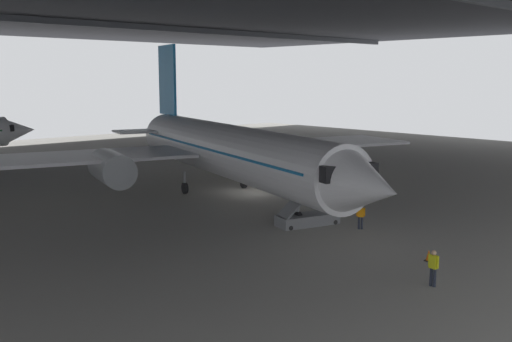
% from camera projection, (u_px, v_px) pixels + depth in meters
% --- Properties ---
extents(ground_plane, '(110.00, 110.00, 0.00)m').
position_uv_depth(ground_plane, '(254.00, 192.00, 49.09)').
color(ground_plane, gray).
extents(hangar_structure, '(121.00, 99.00, 17.17)m').
position_uv_depth(hangar_structure, '(155.00, 0.00, 56.47)').
color(hangar_structure, '#4C4F54').
rests_on(hangar_structure, ground_plane).
extents(airplane_main, '(39.16, 39.72, 12.46)m').
position_uv_depth(airplane_main, '(226.00, 150.00, 47.17)').
color(airplane_main, white).
rests_on(airplane_main, ground_plane).
extents(boarding_stairs, '(4.62, 2.53, 4.87)m').
position_uv_depth(boarding_stairs, '(308.00, 213.00, 38.14)').
color(boarding_stairs, slate).
rests_on(boarding_stairs, ground_plane).
extents(crew_worker_near_nose, '(0.25, 0.55, 1.68)m').
position_uv_depth(crew_worker_near_nose, '(433.00, 266.00, 26.81)').
color(crew_worker_near_nose, '#232838').
rests_on(crew_worker_near_nose, ground_plane).
extents(crew_worker_by_stairs, '(0.40, 0.45, 1.57)m').
position_uv_depth(crew_worker_by_stairs, '(361.00, 215.00, 37.02)').
color(crew_worker_by_stairs, '#232838').
rests_on(crew_worker_by_stairs, ground_plane).
extents(traffic_cone_orange, '(0.36, 0.36, 0.60)m').
position_uv_depth(traffic_cone_orange, '(429.00, 255.00, 30.66)').
color(traffic_cone_orange, black).
rests_on(traffic_cone_orange, ground_plane).
extents(baggage_tug, '(2.25, 2.49, 0.90)m').
position_uv_depth(baggage_tug, '(242.00, 167.00, 59.75)').
color(baggage_tug, yellow).
rests_on(baggage_tug, ground_plane).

